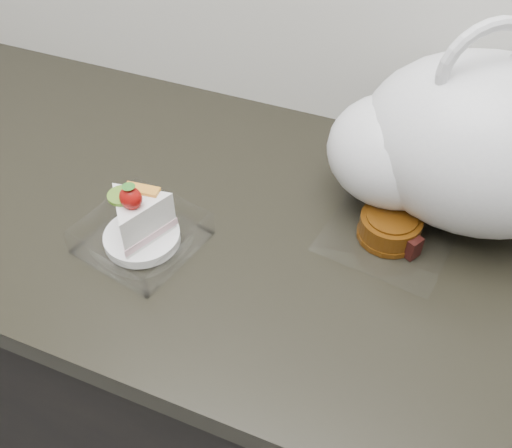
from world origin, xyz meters
The scene contains 4 objects.
counter centered at (0.00, 1.69, 0.45)m, with size 2.04×0.64×0.90m.
cake_tray centered at (-0.07, 1.58, 0.93)m, with size 0.18×0.18×0.12m.
mooncake_wrap centered at (0.26, 1.73, 0.92)m, with size 0.20×0.19×0.04m.
plastic_bag centered at (0.33, 1.82, 1.03)m, with size 0.45×0.38×0.32m.
Camera 1 is at (0.31, 1.11, 1.51)m, focal length 40.00 mm.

